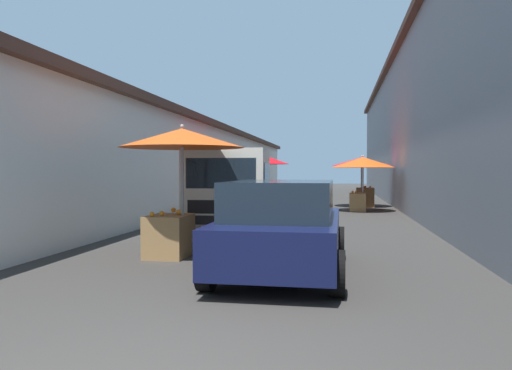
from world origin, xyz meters
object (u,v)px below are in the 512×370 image
Objects in this scene: fruit_stall_far_right at (258,167)px; hatchback_car at (282,226)px; vendor_by_crates at (258,188)px; fruit_stall_near_left at (362,168)px; parked_scooter at (209,206)px; fruit_stall_far_left at (362,168)px; plastic_stool at (272,208)px; fruit_stall_near_right at (179,160)px; delivery_truck at (232,195)px.

fruit_stall_far_right is 0.59× the size of hatchback_car.
fruit_stall_near_left is at bearing -98.75° from vendor_by_crates.
parked_scooter is (-4.89, 0.78, -0.41)m from vendor_by_crates.
fruit_stall_far_left reaches higher than parked_scooter.
fruit_stall_far_left is at bearing -2.65° from fruit_stall_near_left.
fruit_stall_far_left reaches higher than plastic_stool.
fruit_stall_far_right is 3.22m from parked_scooter.
fruit_stall_far_left is at bearing -66.78° from vendor_by_crates.
fruit_stall_near_right is 7.83m from plastic_stool.
fruit_stall_far_right is at bearing 11.34° from hatchback_car.
delivery_truck is 5.20m from plastic_stool.
hatchback_car is at bearing -119.50° from fruit_stall_near_right.
fruit_stall_far_right is 1.39× the size of parked_scooter.
fruit_stall_far_left reaches higher than fruit_stall_near_left.
hatchback_car is 0.78× the size of delivery_truck.
fruit_stall_far_left is 11.46m from delivery_truck.
fruit_stall_far_left is at bearing -44.65° from fruit_stall_far_right.
fruit_stall_near_right is 1.47× the size of parked_scooter.
parked_scooter is at bearing 10.25° from fruit_stall_near_right.
delivery_truck reaches higher than hatchback_car.
delivery_truck is at bearing 177.28° from plastic_stool.
fruit_stall_far_left is 4.84m from vendor_by_crates.
vendor_by_crates is 0.90× the size of parked_scooter.
delivery_truck is at bearing 23.57° from hatchback_car.
fruit_stall_near_right is at bearing -179.72° from fruit_stall_far_right.
fruit_stall_near_right is at bearing -169.75° from parked_scooter.
fruit_stall_near_left is 4.70m from plastic_stool.
delivery_truck is 4.49m from parked_scooter.
delivery_truck is at bearing -158.10° from parked_scooter.
vendor_by_crates is 4.07m from plastic_stool.
delivery_truck is at bearing -174.42° from vendor_by_crates.
plastic_stool is at bearing -2.72° from delivery_truck.
fruit_stall_near_left is 1.64× the size of vendor_by_crates.
fruit_stall_near_right reaches higher than fruit_stall_near_left.
vendor_by_crates is (9.02, 0.88, -0.18)m from delivery_truck.
fruit_stall_far_left is at bearing -7.41° from hatchback_car.
fruit_stall_far_right reaches higher than fruit_stall_far_left.
hatchback_car is at bearing -156.43° from delivery_truck.
parked_scooter is (7.81, 3.26, -0.29)m from hatchback_car.
plastic_stool is at bearing -156.18° from fruit_stall_far_right.
hatchback_car is (-12.04, 1.78, -0.96)m from fruit_stall_near_left.
fruit_stall_near_left is at bearing -68.67° from fruit_stall_far_right.
vendor_by_crates is at bearing 2.09° from fruit_stall_near_right.
fruit_stall_near_right is at bearing 174.74° from plastic_stool.
fruit_stall_far_right is 2.38m from vendor_by_crates.
fruit_stall_near_right is 2.66m from delivery_truck.
fruit_stall_far_left reaches higher than hatchback_car.
vendor_by_crates is (0.66, 4.26, -0.84)m from fruit_stall_near_left.
fruit_stall_near_left is 6.70m from parked_scooter.
fruit_stall_near_right is at bearing 160.53° from fruit_stall_near_left.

